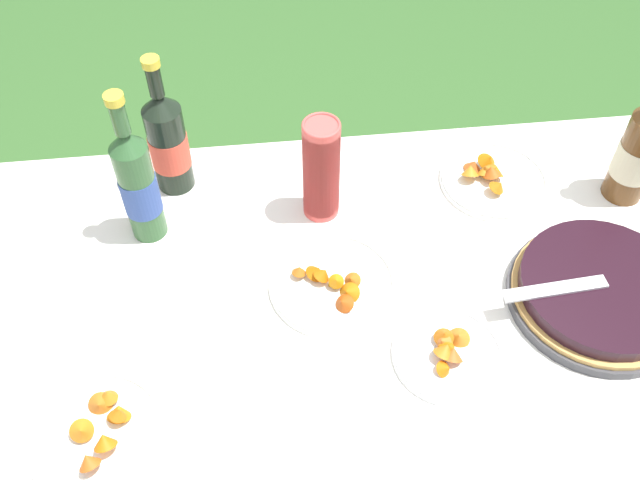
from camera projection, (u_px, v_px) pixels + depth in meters
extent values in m
plane|color=#335B28|center=(312.00, 470.00, 1.84)|extent=(16.00, 16.00, 0.00)
cube|color=#A87A47|center=(309.00, 321.00, 1.30)|extent=(1.84, 0.92, 0.03)
cylinder|color=#A87A47|center=(617.00, 240.00, 1.89)|extent=(0.06, 0.06, 0.68)
cube|color=white|center=(309.00, 315.00, 1.29)|extent=(1.85, 0.93, 0.00)
cube|color=white|center=(289.00, 160.00, 1.62)|extent=(1.85, 0.01, 0.10)
cylinder|color=#38383D|center=(597.00, 297.00, 1.30)|extent=(0.33, 0.33, 0.02)
cylinder|color=tan|center=(600.00, 293.00, 1.29)|extent=(0.32, 0.32, 0.01)
cylinder|color=black|center=(603.00, 286.00, 1.27)|extent=(0.30, 0.30, 0.03)
cube|color=silver|center=(555.00, 289.00, 1.25)|extent=(0.19, 0.04, 0.00)
cylinder|color=#E04C47|center=(321.00, 194.00, 1.41)|extent=(0.07, 0.07, 0.09)
cylinder|color=#E04C47|center=(321.00, 189.00, 1.40)|extent=(0.07, 0.07, 0.09)
cylinder|color=#E04C47|center=(321.00, 184.00, 1.39)|extent=(0.07, 0.07, 0.09)
cylinder|color=#E04C47|center=(321.00, 180.00, 1.38)|extent=(0.07, 0.07, 0.09)
cylinder|color=#E04C47|center=(321.00, 175.00, 1.37)|extent=(0.07, 0.07, 0.09)
cylinder|color=#E04C47|center=(321.00, 170.00, 1.36)|extent=(0.07, 0.07, 0.09)
cylinder|color=#E04C47|center=(321.00, 165.00, 1.35)|extent=(0.07, 0.07, 0.09)
cylinder|color=#E04C47|center=(321.00, 160.00, 1.34)|extent=(0.07, 0.07, 0.09)
cylinder|color=#E04C47|center=(321.00, 155.00, 1.33)|extent=(0.07, 0.07, 0.09)
cylinder|color=#E04C47|center=(321.00, 150.00, 1.32)|extent=(0.07, 0.07, 0.09)
cylinder|color=#E04C47|center=(321.00, 145.00, 1.31)|extent=(0.07, 0.07, 0.09)
torus|color=#E04C47|center=(321.00, 125.00, 1.28)|extent=(0.07, 0.07, 0.01)
cylinder|color=#2D562D|center=(140.00, 192.00, 1.33)|extent=(0.07, 0.07, 0.22)
cylinder|color=#334C93|center=(140.00, 193.00, 1.33)|extent=(0.07, 0.07, 0.08)
cone|color=#2D562D|center=(126.00, 140.00, 1.23)|extent=(0.07, 0.07, 0.04)
cylinder|color=#2D562D|center=(119.00, 118.00, 1.19)|extent=(0.03, 0.03, 0.06)
cylinder|color=gold|center=(114.00, 99.00, 1.16)|extent=(0.03, 0.03, 0.02)
cylinder|color=brown|center=(637.00, 158.00, 1.41)|extent=(0.08, 0.08, 0.20)
cylinder|color=beige|center=(636.00, 159.00, 1.41)|extent=(0.08, 0.08, 0.08)
cylinder|color=black|center=(169.00, 148.00, 1.42)|extent=(0.08, 0.08, 0.20)
cylinder|color=#E54C38|center=(170.00, 150.00, 1.43)|extent=(0.08, 0.08, 0.07)
cone|color=black|center=(159.00, 103.00, 1.33)|extent=(0.08, 0.08, 0.04)
cylinder|color=black|center=(155.00, 81.00, 1.30)|extent=(0.03, 0.03, 0.07)
cylinder|color=gold|center=(150.00, 62.00, 1.27)|extent=(0.03, 0.03, 0.02)
cylinder|color=white|center=(97.00, 435.00, 1.13)|extent=(0.22, 0.22, 0.01)
torus|color=white|center=(96.00, 433.00, 1.13)|extent=(0.22, 0.22, 0.01)
cone|color=#A64B1B|center=(84.00, 426.00, 1.13)|extent=(0.04, 0.04, 0.03)
cone|color=#B7631B|center=(99.00, 405.00, 1.15)|extent=(0.05, 0.05, 0.05)
cone|color=#B6590F|center=(118.00, 413.00, 1.12)|extent=(0.04, 0.04, 0.03)
cone|color=#BB5117|center=(88.00, 460.00, 1.07)|extent=(0.05, 0.05, 0.04)
cone|color=#CD5E0D|center=(104.00, 440.00, 1.09)|extent=(0.05, 0.05, 0.04)
cone|color=orange|center=(81.00, 431.00, 1.11)|extent=(0.04, 0.05, 0.04)
cone|color=#C76D12|center=(119.00, 411.00, 1.14)|extent=(0.06, 0.06, 0.04)
cone|color=#AD6818|center=(108.00, 395.00, 1.15)|extent=(0.04, 0.04, 0.02)
cylinder|color=white|center=(494.00, 181.00, 1.50)|extent=(0.23, 0.23, 0.01)
torus|color=white|center=(495.00, 178.00, 1.49)|extent=(0.22, 0.22, 0.01)
cone|color=#B2660C|center=(489.00, 159.00, 1.49)|extent=(0.06, 0.06, 0.04)
cone|color=#B1501D|center=(473.00, 165.00, 1.50)|extent=(0.04, 0.04, 0.03)
cone|color=#B46C19|center=(485.00, 170.00, 1.49)|extent=(0.05, 0.05, 0.04)
cone|color=#CC610E|center=(496.00, 171.00, 1.48)|extent=(0.05, 0.05, 0.04)
cone|color=#AB5C16|center=(487.00, 169.00, 1.48)|extent=(0.05, 0.05, 0.04)
cone|color=#B64F1B|center=(488.00, 170.00, 1.48)|extent=(0.04, 0.04, 0.03)
cone|color=#B34D16|center=(492.00, 171.00, 1.47)|extent=(0.06, 0.06, 0.03)
cone|color=#B06812|center=(499.00, 185.00, 1.45)|extent=(0.05, 0.05, 0.03)
cone|color=#BD701B|center=(470.00, 170.00, 1.48)|extent=(0.05, 0.05, 0.05)
cylinder|color=white|center=(448.00, 355.00, 1.23)|extent=(0.20, 0.20, 0.01)
torus|color=white|center=(449.00, 352.00, 1.22)|extent=(0.19, 0.19, 0.01)
cone|color=#C56513|center=(450.00, 345.00, 1.22)|extent=(0.05, 0.05, 0.04)
cone|color=#B3521D|center=(453.00, 353.00, 1.20)|extent=(0.06, 0.05, 0.05)
cone|color=#CB670E|center=(448.00, 346.00, 1.21)|extent=(0.04, 0.04, 0.02)
cone|color=#CB6524|center=(443.00, 341.00, 1.21)|extent=(0.03, 0.03, 0.03)
cone|color=#B55C12|center=(444.00, 335.00, 1.22)|extent=(0.05, 0.05, 0.03)
cone|color=#CD630D|center=(446.00, 369.00, 1.19)|extent=(0.04, 0.04, 0.04)
cone|color=#B66A1D|center=(459.00, 337.00, 1.23)|extent=(0.05, 0.05, 0.04)
cone|color=#C16919|center=(446.00, 349.00, 1.20)|extent=(0.05, 0.04, 0.05)
cylinder|color=white|center=(333.00, 284.00, 1.32)|extent=(0.24, 0.24, 0.01)
torus|color=white|center=(333.00, 282.00, 1.32)|extent=(0.23, 0.23, 0.01)
cone|color=#C55D0B|center=(323.00, 273.00, 1.31)|extent=(0.05, 0.05, 0.04)
cone|color=#AF6810|center=(334.00, 279.00, 1.31)|extent=(0.04, 0.04, 0.03)
cone|color=#BA630D|center=(348.00, 292.00, 1.29)|extent=(0.05, 0.06, 0.05)
cone|color=#AA5508|center=(317.00, 271.00, 1.32)|extent=(0.05, 0.05, 0.04)
cone|color=#AB4511|center=(343.00, 301.00, 1.27)|extent=(0.05, 0.05, 0.04)
cone|color=#B55B16|center=(352.00, 279.00, 1.31)|extent=(0.04, 0.04, 0.04)
cone|color=#A65A18|center=(299.00, 270.00, 1.32)|extent=(0.04, 0.04, 0.02)
cone|color=orange|center=(336.00, 281.00, 1.29)|extent=(0.04, 0.04, 0.03)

